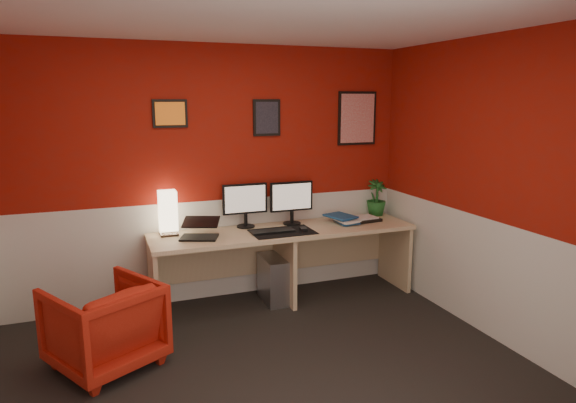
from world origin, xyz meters
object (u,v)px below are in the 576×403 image
object	(u,v)px
monitor_right	(292,196)
zen_tray	(362,219)
monitor_left	(245,199)
armchair	(104,325)
potted_plant	(376,198)
laptop	(199,227)
pc_tower	(273,279)
shoji_lamp	(168,214)
desk	(284,265)

from	to	relation	value
monitor_right	zen_tray	size ratio (longest dim) A/B	1.66
monitor_left	armchair	bearing A→B (deg)	-145.29
monitor_left	potted_plant	world-z (taller)	monitor_left
monitor_left	armchair	distance (m)	1.81
laptop	pc_tower	world-z (taller)	laptop
armchair	monitor_right	bearing A→B (deg)	176.69
monitor_left	potted_plant	distance (m)	1.49
monitor_right	potted_plant	xyz separation A→B (m)	(1.01, 0.05, -0.10)
monitor_right	pc_tower	distance (m)	0.85
shoji_lamp	potted_plant	bearing A→B (deg)	0.99
shoji_lamp	armchair	world-z (taller)	shoji_lamp
zen_tray	potted_plant	distance (m)	0.38
pc_tower	desk	bearing A→B (deg)	-9.99
shoji_lamp	pc_tower	bearing A→B (deg)	-10.08
pc_tower	potted_plant	bearing A→B (deg)	10.42
potted_plant	armchair	size ratio (longest dim) A/B	0.54
potted_plant	zen_tray	bearing A→B (deg)	-145.72
desk	laptop	world-z (taller)	laptop
desk	armchair	bearing A→B (deg)	-156.85
monitor_left	monitor_right	world-z (taller)	same
monitor_left	potted_plant	bearing A→B (deg)	0.32
desk	zen_tray	world-z (taller)	zen_tray
monitor_left	zen_tray	world-z (taller)	monitor_left
armchair	pc_tower	bearing A→B (deg)	175.86
desk	potted_plant	bearing A→B (deg)	11.40
potted_plant	pc_tower	distance (m)	1.47
desk	monitor_left	distance (m)	0.77
laptop	potted_plant	world-z (taller)	potted_plant
zen_tray	shoji_lamp	bearing A→B (deg)	175.64
laptop	monitor_left	distance (m)	0.60
zen_tray	potted_plant	bearing A→B (deg)	34.28
desk	armchair	world-z (taller)	desk
zen_tray	monitor_left	bearing A→B (deg)	171.51
monitor_right	pc_tower	bearing A→B (deg)	-149.14
potted_plant	armchair	world-z (taller)	potted_plant
laptop	zen_tray	bearing A→B (deg)	24.09
shoji_lamp	armchair	size ratio (longest dim) A/B	0.56
shoji_lamp	monitor_left	xyz separation A→B (m)	(0.76, 0.03, 0.09)
shoji_lamp	laptop	distance (m)	0.34
monitor_right	monitor_left	bearing A→B (deg)	174.41
laptop	pc_tower	bearing A→B (deg)	25.72
laptop	zen_tray	world-z (taller)	laptop
laptop	monitor_left	size ratio (longest dim) A/B	0.57
zen_tray	pc_tower	xyz separation A→B (m)	(-0.99, -0.02, -0.52)
shoji_lamp	monitor_left	bearing A→B (deg)	2.31
monitor_right	zen_tray	world-z (taller)	monitor_right
desk	monitor_right	distance (m)	0.69
shoji_lamp	monitor_left	distance (m)	0.76
laptop	monitor_right	distance (m)	1.03
laptop	armchair	world-z (taller)	laptop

